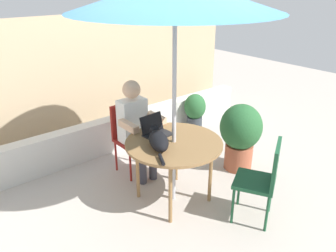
# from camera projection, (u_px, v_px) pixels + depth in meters

# --- Properties ---
(ground_plane) EXTENTS (14.00, 14.00, 0.00)m
(ground_plane) POSITION_uv_depth(u_px,v_px,m) (173.00, 198.00, 3.92)
(ground_plane) COLOR #ADA399
(fence_back) EXTENTS (5.83, 0.08, 1.89)m
(fence_back) POSITION_uv_depth(u_px,v_px,m) (79.00, 79.00, 5.10)
(fence_back) COLOR tan
(fence_back) RESTS_ON ground
(planter_wall_low) EXTENTS (5.25, 0.20, 0.49)m
(planter_wall_low) POSITION_uv_depth(u_px,v_px,m) (106.00, 136.00, 4.90)
(planter_wall_low) COLOR beige
(planter_wall_low) RESTS_ON ground
(patio_table) EXTENTS (1.05, 1.05, 0.74)m
(patio_table) POSITION_uv_depth(u_px,v_px,m) (174.00, 147.00, 3.65)
(patio_table) COLOR olive
(patio_table) RESTS_ON ground
(chair_occupied) EXTENTS (0.40, 0.40, 0.90)m
(chair_occupied) POSITION_uv_depth(u_px,v_px,m) (129.00, 132.00, 4.33)
(chair_occupied) COLOR maroon
(chair_occupied) RESTS_ON ground
(chair_empty) EXTENTS (0.54, 0.54, 0.90)m
(chair_empty) POSITION_uv_depth(u_px,v_px,m) (264.00, 176.00, 3.38)
(chair_empty) COLOR #194C2D
(chair_empty) RESTS_ON ground
(person_seated) EXTENTS (0.48, 0.48, 1.24)m
(person_seated) POSITION_uv_depth(u_px,v_px,m) (136.00, 124.00, 4.15)
(person_seated) COLOR white
(person_seated) RESTS_ON ground
(laptop) EXTENTS (0.32, 0.27, 0.21)m
(laptop) POSITION_uv_depth(u_px,v_px,m) (155.00, 129.00, 3.78)
(laptop) COLOR black
(laptop) RESTS_ON patio_table
(cat) EXTENTS (0.38, 0.58, 0.17)m
(cat) POSITION_uv_depth(u_px,v_px,m) (158.00, 140.00, 3.47)
(cat) COLOR black
(cat) RESTS_ON patio_table
(potted_plant_near_fence) EXTENTS (0.35, 0.35, 0.63)m
(potted_plant_near_fence) POSITION_uv_depth(u_px,v_px,m) (195.00, 111.00, 5.53)
(potted_plant_near_fence) COLOR #33383D
(potted_plant_near_fence) RESTS_ON ground
(potted_plant_by_chair) EXTENTS (0.54, 0.54, 0.90)m
(potted_plant_by_chair) POSITION_uv_depth(u_px,v_px,m) (240.00, 133.00, 4.35)
(potted_plant_by_chair) COLOR #9E5138
(potted_plant_by_chair) RESTS_ON ground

